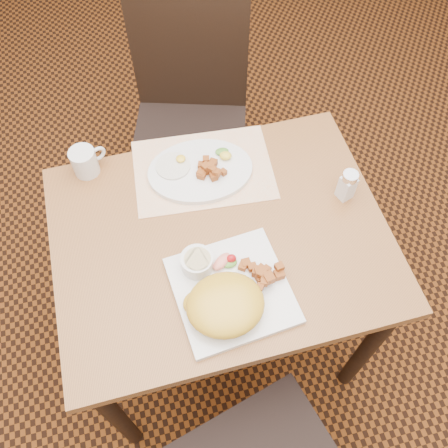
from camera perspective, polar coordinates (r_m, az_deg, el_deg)
ground at (r=2.03m, az=-0.24°, el=-12.02°), size 8.00×8.00×0.00m
table at (r=1.44m, az=-0.34°, el=-3.47°), size 0.90×0.70×0.75m
chair_far at (r=1.93m, az=-3.91°, el=12.90°), size 0.53×0.54×0.97m
placemat at (r=1.47m, az=-2.40°, el=6.24°), size 0.42×0.32×0.00m
plate_square at (r=1.26m, az=0.89°, el=-7.58°), size 0.30×0.30×0.02m
plate_oval at (r=1.45m, az=-2.73°, el=6.09°), size 0.32×0.25×0.02m
hollandaise_mound at (r=1.20m, az=0.07°, el=-9.24°), size 0.19×0.17×0.07m
ramekin at (r=1.26m, az=-3.10°, el=-4.35°), size 0.08×0.08×0.05m
garnish_sq at (r=1.28m, az=0.19°, el=-4.27°), size 0.07×0.06×0.03m
fried_egg at (r=1.46m, az=-5.72°, el=6.74°), size 0.10×0.10×0.02m
garnish_ov at (r=1.47m, az=0.01°, el=8.00°), size 0.05×0.06×0.02m
salt_shaker at (r=1.41m, az=13.91°, el=4.36°), size 0.05×0.05×0.10m
coffee_mug at (r=1.49m, az=-15.59°, el=6.91°), size 0.10×0.07×0.08m
home_fries_sq at (r=1.26m, az=4.39°, el=-5.67°), size 0.11×0.10×0.04m
home_fries_ov at (r=1.43m, az=-1.72°, el=6.26°), size 0.09×0.08×0.04m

